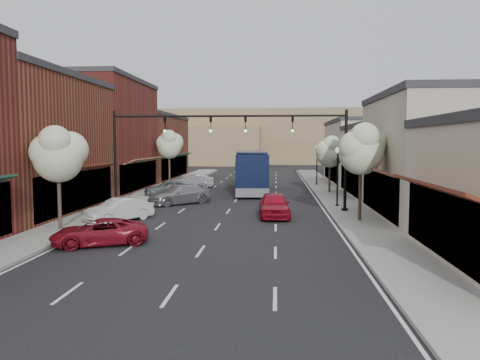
% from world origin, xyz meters
% --- Properties ---
extents(ground, '(160.00, 160.00, 0.00)m').
position_xyz_m(ground, '(0.00, 0.00, 0.00)').
color(ground, black).
rests_on(ground, ground).
extents(sidewalk_left, '(2.80, 73.00, 0.15)m').
position_xyz_m(sidewalk_left, '(-8.40, 18.50, 0.07)').
color(sidewalk_left, gray).
rests_on(sidewalk_left, ground).
extents(sidewalk_right, '(2.80, 73.00, 0.15)m').
position_xyz_m(sidewalk_right, '(8.40, 18.50, 0.07)').
color(sidewalk_right, gray).
rests_on(sidewalk_right, ground).
extents(curb_left, '(0.25, 73.00, 0.17)m').
position_xyz_m(curb_left, '(-7.00, 18.50, 0.07)').
color(curb_left, gray).
rests_on(curb_left, ground).
extents(curb_right, '(0.25, 73.00, 0.17)m').
position_xyz_m(curb_right, '(7.00, 18.50, 0.07)').
color(curb_right, gray).
rests_on(curb_right, ground).
extents(bldg_left_midnear, '(10.14, 14.10, 9.40)m').
position_xyz_m(bldg_left_midnear, '(-14.23, 6.00, 4.66)').
color(bldg_left_midnear, brown).
rests_on(bldg_left_midnear, ground).
extents(bldg_left_midfar, '(10.14, 14.10, 10.90)m').
position_xyz_m(bldg_left_midfar, '(-14.24, 20.00, 5.40)').
color(bldg_left_midfar, maroon).
rests_on(bldg_left_midfar, ground).
extents(bldg_left_far, '(10.14, 18.10, 8.40)m').
position_xyz_m(bldg_left_far, '(-14.22, 36.00, 4.16)').
color(bldg_left_far, brown).
rests_on(bldg_left_far, ground).
extents(bldg_right_midnear, '(9.14, 12.10, 7.90)m').
position_xyz_m(bldg_right_midnear, '(13.72, 6.00, 3.91)').
color(bldg_right_midnear, '#ADA594').
rests_on(bldg_right_midnear, ground).
extents(bldg_right_midfar, '(9.14, 12.10, 6.40)m').
position_xyz_m(bldg_right_midfar, '(13.70, 18.00, 3.17)').
color(bldg_right_midfar, '#C2B89A').
rests_on(bldg_right_midfar, ground).
extents(bldg_right_far, '(9.14, 16.10, 7.40)m').
position_xyz_m(bldg_right_far, '(13.71, 32.00, 3.66)').
color(bldg_right_far, '#ADA594').
rests_on(bldg_right_far, ground).
extents(hill_far, '(120.00, 30.00, 12.00)m').
position_xyz_m(hill_far, '(0.00, 90.00, 6.00)').
color(hill_far, '#7A6647').
rests_on(hill_far, ground).
extents(hill_near, '(50.00, 20.00, 8.00)m').
position_xyz_m(hill_near, '(-25.00, 78.00, 4.00)').
color(hill_near, '#7A6647').
rests_on(hill_near, ground).
extents(signal_mast_right, '(8.22, 0.46, 7.00)m').
position_xyz_m(signal_mast_right, '(5.62, 8.00, 4.62)').
color(signal_mast_right, black).
rests_on(signal_mast_right, ground).
extents(signal_mast_left, '(8.22, 0.46, 7.00)m').
position_xyz_m(signal_mast_left, '(-5.62, 8.00, 4.62)').
color(signal_mast_left, black).
rests_on(signal_mast_left, ground).
extents(tree_right_near, '(2.85, 2.65, 5.95)m').
position_xyz_m(tree_right_near, '(8.35, 3.94, 4.45)').
color(tree_right_near, '#47382B').
rests_on(tree_right_near, ground).
extents(tree_right_far, '(2.85, 2.65, 5.43)m').
position_xyz_m(tree_right_far, '(8.35, 19.94, 3.99)').
color(tree_right_far, '#47382B').
rests_on(tree_right_far, ground).
extents(tree_left_near, '(2.85, 2.65, 5.69)m').
position_xyz_m(tree_left_near, '(-8.25, -0.06, 4.22)').
color(tree_left_near, '#47382B').
rests_on(tree_left_near, ground).
extents(tree_left_far, '(2.85, 2.65, 6.13)m').
position_xyz_m(tree_left_far, '(-8.25, 25.94, 4.60)').
color(tree_left_far, '#47382B').
rests_on(tree_left_far, ground).
extents(lamp_post_near, '(0.44, 0.44, 4.44)m').
position_xyz_m(lamp_post_near, '(7.80, 10.50, 3.01)').
color(lamp_post_near, black).
rests_on(lamp_post_near, ground).
extents(lamp_post_far, '(0.44, 0.44, 4.44)m').
position_xyz_m(lamp_post_far, '(7.80, 28.00, 3.01)').
color(lamp_post_far, black).
rests_on(lamp_post_far, ground).
extents(coach_bus, '(3.89, 13.12, 3.95)m').
position_xyz_m(coach_bus, '(0.80, 20.98, 2.05)').
color(coach_bus, black).
rests_on(coach_bus, ground).
extents(red_hatchback, '(2.13, 4.78, 1.60)m').
position_xyz_m(red_hatchback, '(3.20, 5.71, 0.80)').
color(red_hatchback, maroon).
rests_on(red_hatchback, ground).
extents(parked_car_a, '(4.86, 3.68, 1.23)m').
position_xyz_m(parked_car_a, '(-4.92, -3.11, 0.61)').
color(parked_car_a, maroon).
rests_on(parked_car_a, ground).
extents(parked_car_b, '(3.73, 4.33, 1.41)m').
position_xyz_m(parked_car_b, '(-6.20, 3.38, 0.70)').
color(parked_car_b, beige).
rests_on(parked_car_b, ground).
extents(parked_car_c, '(5.20, 5.02, 1.49)m').
position_xyz_m(parked_car_c, '(-4.20, 11.54, 0.75)').
color(parked_car_c, gray).
rests_on(parked_car_c, ground).
extents(parked_car_d, '(4.72, 3.10, 1.49)m').
position_xyz_m(parked_car_d, '(-6.20, 16.73, 0.75)').
color(parked_car_d, slate).
rests_on(parked_car_d, ground).
extents(parked_car_e, '(4.37, 1.88, 1.40)m').
position_xyz_m(parked_car_e, '(-5.43, 24.99, 0.70)').
color(parked_car_e, '#A7A7AC').
rests_on(parked_car_e, ground).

